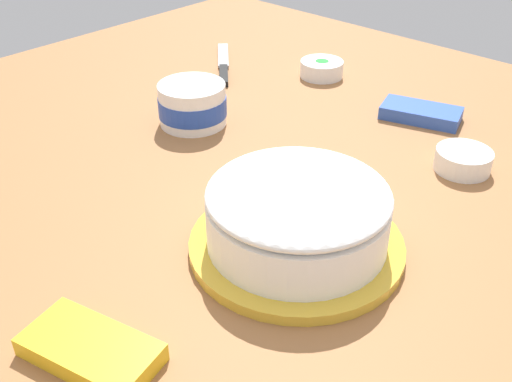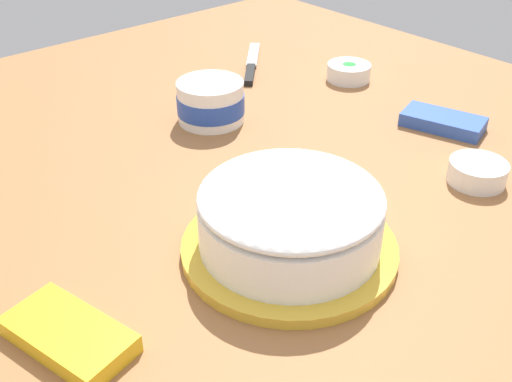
{
  "view_description": "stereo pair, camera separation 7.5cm",
  "coord_description": "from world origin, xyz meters",
  "px_view_note": "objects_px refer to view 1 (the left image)",
  "views": [
    {
      "loc": [
        0.51,
        -0.51,
        0.47
      ],
      "look_at": [
        0.05,
        -0.01,
        0.04
      ],
      "focal_mm": 42.38,
      "sensor_mm": 36.0,
      "label": 1
    },
    {
      "loc": [
        0.56,
        -0.46,
        0.47
      ],
      "look_at": [
        0.05,
        -0.01,
        0.04
      ],
      "focal_mm": 42.38,
      "sensor_mm": 36.0,
      "label": 2
    }
  ],
  "objects_px": {
    "frosting_tub": "(192,103)",
    "spreading_knife": "(224,67)",
    "sprinkle_bowl_green": "(322,68)",
    "candy_box_lower": "(421,113)",
    "candy_box_upper": "(91,350)",
    "sprinkle_bowl_pink": "(463,160)",
    "frosted_cake": "(297,218)"
  },
  "relations": [
    {
      "from": "candy_box_lower",
      "to": "spreading_knife",
      "type": "bearing_deg",
      "value": 172.18
    },
    {
      "from": "frosting_tub",
      "to": "spreading_knife",
      "type": "xyz_separation_m",
      "value": [
        -0.14,
        0.21,
        -0.03
      ]
    },
    {
      "from": "frosting_tub",
      "to": "spreading_knife",
      "type": "distance_m",
      "value": 0.26
    },
    {
      "from": "frosting_tub",
      "to": "candy_box_lower",
      "type": "height_order",
      "value": "frosting_tub"
    },
    {
      "from": "spreading_knife",
      "to": "sprinkle_bowl_green",
      "type": "distance_m",
      "value": 0.21
    },
    {
      "from": "sprinkle_bowl_green",
      "to": "candy_box_upper",
      "type": "xyz_separation_m",
      "value": [
        0.29,
        -0.75,
        -0.01
      ]
    },
    {
      "from": "candy_box_lower",
      "to": "sprinkle_bowl_green",
      "type": "bearing_deg",
      "value": 153.92
    },
    {
      "from": "sprinkle_bowl_pink",
      "to": "candy_box_lower",
      "type": "relative_size",
      "value": 0.62
    },
    {
      "from": "frosting_tub",
      "to": "sprinkle_bowl_pink",
      "type": "xyz_separation_m",
      "value": [
        0.42,
        0.17,
        -0.02
      ]
    },
    {
      "from": "sprinkle_bowl_green",
      "to": "candy_box_lower",
      "type": "xyz_separation_m",
      "value": [
        0.25,
        -0.04,
        -0.01
      ]
    },
    {
      "from": "candy_box_lower",
      "to": "candy_box_upper",
      "type": "relative_size",
      "value": 0.97
    },
    {
      "from": "sprinkle_bowl_green",
      "to": "candy_box_upper",
      "type": "relative_size",
      "value": 0.62
    },
    {
      "from": "candy_box_upper",
      "to": "spreading_knife",
      "type": "bearing_deg",
      "value": 111.82
    },
    {
      "from": "sprinkle_bowl_green",
      "to": "candy_box_lower",
      "type": "height_order",
      "value": "sprinkle_bowl_green"
    },
    {
      "from": "spreading_knife",
      "to": "candy_box_lower",
      "type": "bearing_deg",
      "value": 9.35
    },
    {
      "from": "sprinkle_bowl_green",
      "to": "frosted_cake",
      "type": "bearing_deg",
      "value": -55.65
    },
    {
      "from": "frosted_cake",
      "to": "candy_box_upper",
      "type": "height_order",
      "value": "frosted_cake"
    },
    {
      "from": "frosted_cake",
      "to": "candy_box_upper",
      "type": "distance_m",
      "value": 0.28
    },
    {
      "from": "sprinkle_bowl_green",
      "to": "sprinkle_bowl_pink",
      "type": "bearing_deg",
      "value": -21.62
    },
    {
      "from": "spreading_knife",
      "to": "candy_box_upper",
      "type": "relative_size",
      "value": 1.3
    },
    {
      "from": "frosting_tub",
      "to": "sprinkle_bowl_pink",
      "type": "relative_size",
      "value": 1.39
    },
    {
      "from": "spreading_knife",
      "to": "candy_box_upper",
      "type": "height_order",
      "value": "candy_box_upper"
    },
    {
      "from": "frosting_tub",
      "to": "spreading_knife",
      "type": "height_order",
      "value": "frosting_tub"
    },
    {
      "from": "frosted_cake",
      "to": "spreading_knife",
      "type": "xyz_separation_m",
      "value": [
        -0.5,
        0.37,
        -0.04
      ]
    },
    {
      "from": "sprinkle_bowl_pink",
      "to": "candy_box_upper",
      "type": "xyz_separation_m",
      "value": [
        -0.1,
        -0.6,
        -0.01
      ]
    },
    {
      "from": "spreading_knife",
      "to": "candy_box_upper",
      "type": "bearing_deg",
      "value": -54.41
    },
    {
      "from": "frosted_cake",
      "to": "sprinkle_bowl_green",
      "type": "relative_size",
      "value": 3.08
    },
    {
      "from": "frosting_tub",
      "to": "candy_box_upper",
      "type": "height_order",
      "value": "frosting_tub"
    },
    {
      "from": "sprinkle_bowl_pink",
      "to": "candy_box_upper",
      "type": "distance_m",
      "value": 0.61
    },
    {
      "from": "candy_box_lower",
      "to": "frosting_tub",
      "type": "bearing_deg",
      "value": -152.21
    },
    {
      "from": "frosted_cake",
      "to": "candy_box_lower",
      "type": "bearing_deg",
      "value": 99.75
    },
    {
      "from": "frosted_cake",
      "to": "frosting_tub",
      "type": "relative_size",
      "value": 2.27
    }
  ]
}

